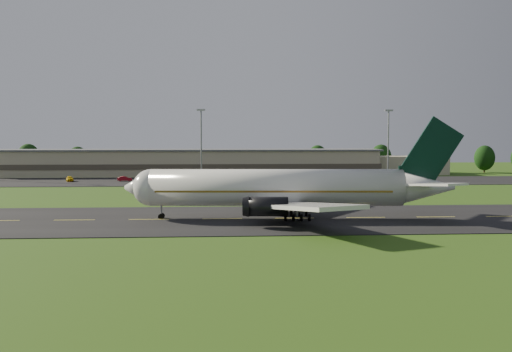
{
  "coord_description": "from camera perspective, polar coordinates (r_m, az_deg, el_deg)",
  "views": [
    {
      "loc": [
        10.98,
        -85.62,
        12.6
      ],
      "look_at": [
        16.59,
        8.0,
        6.0
      ],
      "focal_mm": 40.0,
      "sensor_mm": 36.0,
      "label": 1
    }
  ],
  "objects": [
    {
      "name": "ground",
      "position": [
        87.23,
        -10.65,
        -4.35
      ],
      "size": [
        360.0,
        360.0,
        0.0
      ],
      "primitive_type": "plane",
      "color": "#244812",
      "rests_on": "ground"
    },
    {
      "name": "taxiway",
      "position": [
        87.22,
        -10.65,
        -4.32
      ],
      "size": [
        220.0,
        30.0,
        0.1
      ],
      "primitive_type": "cube",
      "color": "black",
      "rests_on": "ground"
    },
    {
      "name": "apron",
      "position": [
        158.49,
        -7.39,
        -0.55
      ],
      "size": [
        260.0,
        30.0,
        0.1
      ],
      "primitive_type": "cube",
      "color": "black",
      "rests_on": "ground"
    },
    {
      "name": "airliner",
      "position": [
        86.41,
        2.63,
        -1.25
      ],
      "size": [
        51.3,
        42.11,
        15.57
      ],
      "rotation": [
        0.0,
        0.0,
        -0.06
      ],
      "color": "silver",
      "rests_on": "ground"
    },
    {
      "name": "terminal",
      "position": [
        182.06,
        -4.87,
        1.3
      ],
      "size": [
        145.0,
        16.0,
        8.4
      ],
      "color": "tan",
      "rests_on": "ground"
    },
    {
      "name": "light_mast_centre",
      "position": [
        165.72,
        -5.51,
        4.05
      ],
      "size": [
        2.4,
        1.2,
        20.35
      ],
      "color": "gray",
      "rests_on": "ground"
    },
    {
      "name": "light_mast_east",
      "position": [
        172.72,
        13.09,
        3.97
      ],
      "size": [
        2.4,
        1.2,
        20.35
      ],
      "color": "gray",
      "rests_on": "ground"
    },
    {
      "name": "tree_line",
      "position": [
        193.73,
        3.16,
        1.84
      ],
      "size": [
        197.78,
        9.51,
        10.8
      ],
      "color": "black",
      "rests_on": "ground"
    },
    {
      "name": "service_vehicle_a",
      "position": [
        165.01,
        -18.12,
        -0.26
      ],
      "size": [
        3.13,
        4.72,
        1.49
      ],
      "primitive_type": "imported",
      "rotation": [
        0.0,
        0.0,
        0.34
      ],
      "color": "#DDB60D",
      "rests_on": "apron"
    },
    {
      "name": "service_vehicle_b",
      "position": [
        162.07,
        -12.99,
        -0.27
      ],
      "size": [
        4.11,
        1.72,
        1.32
      ],
      "primitive_type": "imported",
      "rotation": [
        0.0,
        0.0,
        1.65
      ],
      "color": "maroon",
      "rests_on": "apron"
    },
    {
      "name": "service_vehicle_c",
      "position": [
        161.97,
        1.58,
        -0.15
      ],
      "size": [
        2.49,
        5.25,
        1.45
      ],
      "primitive_type": "imported",
      "rotation": [
        0.0,
        0.0,
        0.02
      ],
      "color": "white",
      "rests_on": "apron"
    },
    {
      "name": "service_vehicle_d",
      "position": [
        165.32,
        9.29,
        -0.16
      ],
      "size": [
        4.21,
        3.94,
        1.19
      ],
      "primitive_type": "imported",
      "rotation": [
        0.0,
        0.0,
        0.86
      ],
      "color": "yellow",
      "rests_on": "apron"
    }
  ]
}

